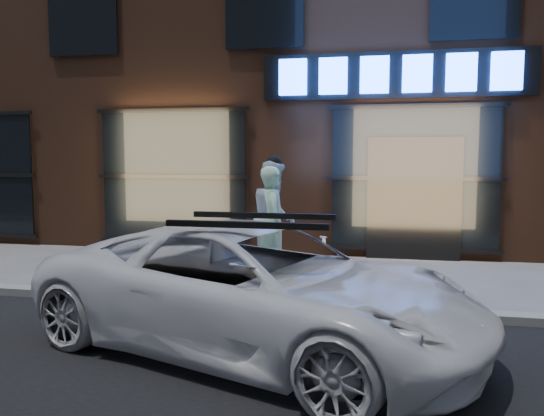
{
  "coord_description": "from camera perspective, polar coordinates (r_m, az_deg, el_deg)",
  "views": [
    {
      "loc": [
        -0.69,
        -6.76,
        2.05
      ],
      "look_at": [
        -2.37,
        1.6,
        1.2
      ],
      "focal_mm": 35.0,
      "sensor_mm": 36.0,
      "label": 1
    }
  ],
  "objects": [
    {
      "name": "storefront_building",
      "position": [
        15.08,
        14.4,
        17.37
      ],
      "size": [
        30.2,
        8.28,
        10.3
      ],
      "color": "#54301E",
      "rests_on": "ground"
    },
    {
      "name": "curb",
      "position": [
        7.08,
        16.77,
        -10.88
      ],
      "size": [
        60.0,
        0.25,
        0.12
      ],
      "primitive_type": "cube",
      "color": "gray",
      "rests_on": "ground"
    },
    {
      "name": "man_bowtie",
      "position": [
        8.77,
        0.13,
        -1.6
      ],
      "size": [
        0.63,
        0.78,
        1.87
      ],
      "primitive_type": "imported",
      "rotation": [
        0.0,
        0.0,
        1.87
      ],
      "color": "#BDF8D3",
      "rests_on": "ground"
    },
    {
      "name": "man_cap",
      "position": [
        9.42,
        0.21,
        -0.84
      ],
      "size": [
        0.88,
        1.06,
        1.96
      ],
      "primitive_type": "imported",
      "rotation": [
        0.0,
        0.0,
        1.73
      ],
      "color": "white",
      "rests_on": "ground"
    },
    {
      "name": "white_suv",
      "position": [
        5.59,
        -1.81,
        -8.62
      ],
      "size": [
        5.27,
        3.69,
        1.34
      ],
      "primitive_type": "imported",
      "rotation": [
        0.0,
        0.0,
        1.23
      ],
      "color": "white",
      "rests_on": "ground"
    },
    {
      "name": "ground",
      "position": [
        7.1,
        16.75,
        -11.35
      ],
      "size": [
        90.0,
        90.0,
        0.0
      ],
      "primitive_type": "plane",
      "color": "slate",
      "rests_on": "ground"
    }
  ]
}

